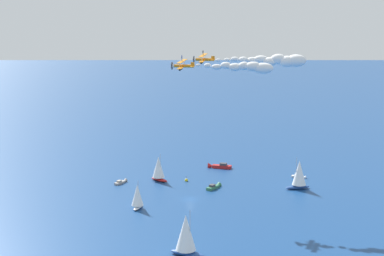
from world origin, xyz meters
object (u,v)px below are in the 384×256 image
motorboat_far_stbd (121,182)px  wingwalker_wingman (203,52)px  motorboat_inshore (299,177)px  motorboat_mid_cluster (219,166)px  sailboat_near_centre (159,168)px  wingwalker_lead (182,58)px  biplane_wingman (203,59)px  sailboat_outer_ring_a (299,174)px  motorboat_trailing (214,187)px  marker_buoy (186,180)px  biplane_lead (182,65)px  sailboat_ahead (186,235)px  sailboat_far_port (137,196)px

motorboat_far_stbd → wingwalker_wingman: (-21.01, -22.22, 45.14)m
motorboat_inshore → motorboat_mid_cluster: (23.30, 21.79, 0.31)m
sailboat_near_centre → wingwalker_lead: bearing=176.9°
motorboat_mid_cluster → biplane_wingman: biplane_wingman is taller
motorboat_mid_cluster → sailboat_outer_ring_a: size_ratio=0.81×
motorboat_trailing → biplane_wingman: biplane_wingman is taller
wingwalker_lead → biplane_wingman: bearing=-43.3°
motorboat_far_stbd → motorboat_trailing: size_ratio=0.79×
marker_buoy → biplane_lead: bearing=158.8°
motorboat_inshore → biplane_wingman: size_ratio=0.67×
biplane_wingman → motorboat_mid_cluster: bearing=-30.7°
sailboat_near_centre → wingwalker_wingman: (-19.75, -9.09, 41.09)m
motorboat_trailing → sailboat_ahead: sailboat_ahead is taller
sailboat_far_port → sailboat_ahead: (-38.74, -1.91, 1.35)m
sailboat_near_centre → motorboat_mid_cluster: 29.37m
sailboat_near_centre → sailboat_far_port: bearing=152.5°
sailboat_outer_ring_a → marker_buoy: size_ratio=5.17×
motorboat_mid_cluster → wingwalker_lead: size_ratio=4.91×
marker_buoy → wingwalker_wingman: (-16.03, -0.07, 45.20)m
motorboat_trailing → wingwalker_wingman: size_ratio=4.41×
motorboat_far_stbd → sailboat_outer_ring_a: sailboat_outer_ring_a is taller
sailboat_near_centre → motorboat_trailing: (-15.35, -14.98, -3.95)m
motorboat_inshore → wingwalker_lead: wingwalker_lead is taller
sailboat_near_centre → biplane_wingman: size_ratio=1.43×
biplane_lead → wingwalker_lead: size_ratio=3.88×
sailboat_far_port → wingwalker_lead: size_ratio=4.69×
motorboat_far_stbd → biplane_lead: size_ratio=0.78×
biplane_lead → motorboat_trailing: bearing=-46.6°
motorboat_inshore → motorboat_mid_cluster: bearing=43.1°
biplane_wingman → wingwalker_wingman: 2.15m
motorboat_far_stbd → motorboat_mid_cluster: bearing=-77.0°
sailboat_ahead → motorboat_mid_cluster: sailboat_ahead is taller
sailboat_outer_ring_a → marker_buoy: (21.79, 32.27, -4.57)m
motorboat_trailing → sailboat_outer_ring_a: size_ratio=0.62×
marker_buoy → wingwalker_wingman: wingwalker_wingman is taller
wingwalker_lead → motorboat_mid_cluster: bearing=-34.6°
motorboat_far_stbd → motorboat_inshore: (-13.98, -62.05, -0.05)m
motorboat_far_stbd → motorboat_trailing: bearing=-120.6°
sailboat_far_port → motorboat_inshore: size_ratio=1.81×
sailboat_far_port → motorboat_far_stbd: (29.67, -1.66, -3.36)m
motorboat_far_stbd → sailboat_ahead: (-68.40, -0.25, 4.71)m
sailboat_far_port → motorboat_mid_cluster: bearing=-47.1°
motorboat_trailing → marker_buoy: bearing=27.1°
sailboat_near_centre → motorboat_trailing: sailboat_near_centre is taller
motorboat_inshore → wingwalker_lead: (-18.45, 50.63, 44.13)m
sailboat_ahead → marker_buoy: size_ratio=5.39×
motorboat_trailing → wingwalker_lead: (-15.82, 16.69, 43.98)m
motorboat_far_stbd → biplane_wingman: bearing=-132.9°
sailboat_near_centre → biplane_lead: bearing=177.1°
motorboat_inshore → wingwalker_wingman: bearing=100.0°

